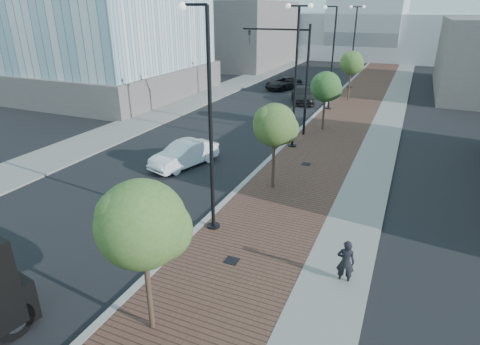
% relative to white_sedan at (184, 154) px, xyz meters
% --- Properties ---
extents(sidewalk, '(7.00, 140.00, 0.12)m').
position_rel_white_sedan_xyz_m(sidewalk, '(7.97, 23.96, -0.69)').
color(sidewalk, '#4C2D23').
rests_on(sidewalk, ground).
extents(concrete_strip, '(2.40, 140.00, 0.13)m').
position_rel_white_sedan_xyz_m(concrete_strip, '(10.67, 23.96, -0.69)').
color(concrete_strip, slate).
rests_on(concrete_strip, ground).
extents(curb, '(0.30, 140.00, 0.14)m').
position_rel_white_sedan_xyz_m(curb, '(4.47, 23.96, -0.68)').
color(curb, gray).
rests_on(curb, ground).
extents(west_sidewalk, '(4.00, 140.00, 0.12)m').
position_rel_white_sedan_xyz_m(west_sidewalk, '(-8.53, 23.96, -0.69)').
color(west_sidewalk, slate).
rests_on(west_sidewalk, ground).
extents(white_sedan, '(2.84, 4.83, 1.51)m').
position_rel_white_sedan_xyz_m(white_sedan, '(0.00, 0.00, 0.00)').
color(white_sedan, white).
rests_on(white_sedan, ground).
extents(dark_car_mid, '(3.93, 5.55, 1.41)m').
position_rel_white_sedan_xyz_m(dark_car_mid, '(-2.10, 26.26, -0.05)').
color(dark_car_mid, black).
rests_on(dark_car_mid, ground).
extents(dark_car_far, '(3.74, 5.67, 1.53)m').
position_rel_white_sedan_xyz_m(dark_car_far, '(1.88, 20.34, 0.01)').
color(dark_car_far, black).
rests_on(dark_car_far, ground).
extents(pedestrian, '(0.66, 0.47, 1.71)m').
position_rel_white_sedan_xyz_m(pedestrian, '(10.97, -7.49, 0.10)').
color(pedestrian, black).
rests_on(pedestrian, ground).
extents(streetlight_1, '(1.44, 0.56, 9.21)m').
position_rel_white_sedan_xyz_m(streetlight_1, '(4.96, -6.04, 3.59)').
color(streetlight_1, black).
rests_on(streetlight_1, ground).
extents(streetlight_2, '(1.72, 0.56, 9.28)m').
position_rel_white_sedan_xyz_m(streetlight_2, '(5.07, 5.96, 4.07)').
color(streetlight_2, black).
rests_on(streetlight_2, ground).
extents(streetlight_3, '(1.44, 0.56, 9.21)m').
position_rel_white_sedan_xyz_m(streetlight_3, '(4.96, 17.96, 3.59)').
color(streetlight_3, black).
rests_on(streetlight_3, ground).
extents(streetlight_4, '(1.72, 0.56, 9.28)m').
position_rel_white_sedan_xyz_m(streetlight_4, '(5.07, 29.96, 4.07)').
color(streetlight_4, black).
rests_on(streetlight_4, ground).
extents(traffic_mast, '(5.09, 0.20, 8.00)m').
position_rel_white_sedan_xyz_m(traffic_mast, '(4.17, 8.96, 4.23)').
color(traffic_mast, black).
rests_on(traffic_mast, ground).
extents(tree_0, '(2.51, 2.48, 4.89)m').
position_rel_white_sedan_xyz_m(tree_0, '(6.11, -12.02, 2.88)').
color(tree_0, '#382619').
rests_on(tree_0, ground).
extents(tree_1, '(2.28, 2.21, 4.65)m').
position_rel_white_sedan_xyz_m(tree_1, '(6.11, -1.02, 2.78)').
color(tree_1, '#382619').
rests_on(tree_1, ground).
extents(tree_2, '(2.37, 2.32, 4.61)m').
position_rel_white_sedan_xyz_m(tree_2, '(6.11, 10.98, 2.68)').
color(tree_2, '#382619').
rests_on(tree_2, ground).
extents(tree_3, '(2.40, 2.35, 5.03)m').
position_rel_white_sedan_xyz_m(tree_3, '(6.11, 22.98, 3.08)').
color(tree_3, '#382619').
rests_on(tree_3, ground).
extents(tower_podium, '(19.00, 19.00, 3.00)m').
position_rel_white_sedan_xyz_m(tower_podium, '(-19.53, 15.96, 0.75)').
color(tower_podium, '#605956').
rests_on(tower_podium, ground).
extents(convention_center, '(50.00, 30.00, 50.00)m').
position_rel_white_sedan_xyz_m(convention_center, '(2.47, 68.96, 5.25)').
color(convention_center, '#ADB4B7').
rests_on(convention_center, ground).
extents(commercial_block_nw, '(14.00, 20.00, 10.00)m').
position_rel_white_sedan_xyz_m(commercial_block_nw, '(-15.53, 43.96, 4.25)').
color(commercial_block_nw, '#635C59').
rests_on(commercial_block_nw, ground).
extents(utility_cover_1, '(0.50, 0.50, 0.02)m').
position_rel_white_sedan_xyz_m(utility_cover_1, '(6.87, -8.04, -0.62)').
color(utility_cover_1, black).
rests_on(utility_cover_1, sidewalk).
extents(utility_cover_2, '(0.50, 0.50, 0.02)m').
position_rel_white_sedan_xyz_m(utility_cover_2, '(6.87, 2.96, -0.62)').
color(utility_cover_2, black).
rests_on(utility_cover_2, sidewalk).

